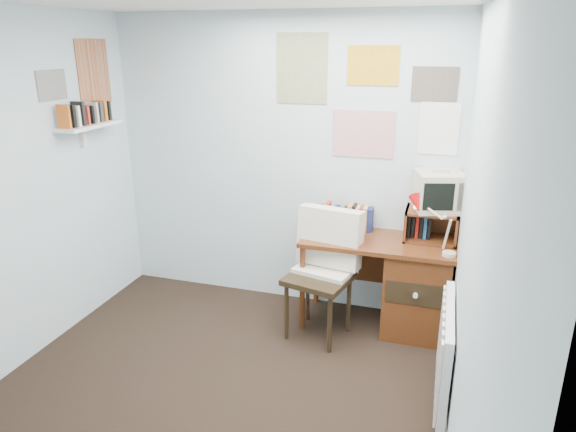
# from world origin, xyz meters

# --- Properties ---
(ground) EXTENTS (3.50, 3.50, 0.00)m
(ground) POSITION_xyz_m (0.00, 0.00, 0.00)
(ground) COLOR black
(ground) RESTS_ON ground
(back_wall) EXTENTS (3.00, 0.02, 2.50)m
(back_wall) POSITION_xyz_m (0.00, 1.75, 1.25)
(back_wall) COLOR silver
(back_wall) RESTS_ON ground
(right_wall) EXTENTS (0.02, 3.50, 2.50)m
(right_wall) POSITION_xyz_m (1.50, 0.00, 1.25)
(right_wall) COLOR silver
(right_wall) RESTS_ON ground
(desk) EXTENTS (1.20, 0.55, 0.76)m
(desk) POSITION_xyz_m (1.17, 1.48, 0.41)
(desk) COLOR #623016
(desk) RESTS_ON ground
(desk_chair) EXTENTS (0.61, 0.59, 1.00)m
(desk_chair) POSITION_xyz_m (0.49, 1.18, 0.50)
(desk_chair) COLOR black
(desk_chair) RESTS_ON ground
(desk_lamp) EXTENTS (0.31, 0.28, 0.36)m
(desk_lamp) POSITION_xyz_m (1.44, 1.30, 0.94)
(desk_lamp) COLOR red
(desk_lamp) RESTS_ON desk
(tv_riser) EXTENTS (0.40, 0.30, 0.25)m
(tv_riser) POSITION_xyz_m (1.29, 1.59, 0.89)
(tv_riser) COLOR #623016
(tv_riser) RESTS_ON desk
(crt_tv) EXTENTS (0.42, 0.40, 0.33)m
(crt_tv) POSITION_xyz_m (1.32, 1.61, 1.17)
(crt_tv) COLOR beige
(crt_tv) RESTS_ON tv_riser
(book_row) EXTENTS (0.60, 0.14, 0.22)m
(book_row) POSITION_xyz_m (0.66, 1.66, 0.87)
(book_row) COLOR #623016
(book_row) RESTS_ON desk
(radiator) EXTENTS (0.09, 0.80, 0.60)m
(radiator) POSITION_xyz_m (1.46, 0.55, 0.42)
(radiator) COLOR white
(radiator) RESTS_ON right_wall
(wall_shelf) EXTENTS (0.20, 0.62, 0.24)m
(wall_shelf) POSITION_xyz_m (-1.40, 1.10, 1.62)
(wall_shelf) COLOR white
(wall_shelf) RESTS_ON left_wall
(posters_back) EXTENTS (1.20, 0.01, 0.90)m
(posters_back) POSITION_xyz_m (0.70, 1.74, 1.85)
(posters_back) COLOR white
(posters_back) RESTS_ON back_wall
(posters_left) EXTENTS (0.01, 0.70, 0.60)m
(posters_left) POSITION_xyz_m (-1.49, 1.10, 2.00)
(posters_left) COLOR white
(posters_left) RESTS_ON left_wall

